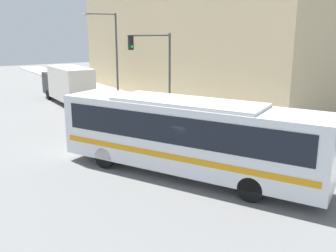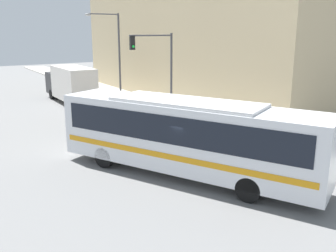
{
  "view_description": "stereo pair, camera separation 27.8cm",
  "coord_description": "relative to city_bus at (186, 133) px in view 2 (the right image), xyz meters",
  "views": [
    {
      "loc": [
        -9.16,
        -12.63,
        6.15
      ],
      "look_at": [
        0.88,
        2.81,
        1.44
      ],
      "focal_mm": 40.0,
      "sensor_mm": 36.0,
      "label": 1
    },
    {
      "loc": [
        -8.93,
        -12.78,
        6.15
      ],
      "look_at": [
        0.88,
        2.81,
        1.44
      ],
      "focal_mm": 40.0,
      "sensor_mm": 36.0,
      "label": 2
    }
  ],
  "objects": [
    {
      "name": "parking_meter",
      "position": [
        5.22,
        8.32,
        -0.84
      ],
      "size": [
        0.14,
        0.14,
        1.39
      ],
      "color": "#47474C",
      "rests_on": "sidewalk"
    },
    {
      "name": "building_facade",
      "position": [
        10.97,
        16.21,
        4.52
      ],
      "size": [
        6.0,
        30.04,
        12.87
      ],
      "color": "tan",
      "rests_on": "ground_plane"
    },
    {
      "name": "delivery_truck",
      "position": [
        1.22,
        19.24,
        -0.2
      ],
      "size": [
        2.22,
        7.98,
        3.19
      ],
      "color": "silver",
      "rests_on": "ground_plane"
    },
    {
      "name": "street_lamp",
      "position": [
        5.04,
        18.19,
        2.7
      ],
      "size": [
        3.1,
        0.28,
        7.46
      ],
      "color": "#47474C",
      "rests_on": "sidewalk"
    },
    {
      "name": "traffic_light_pole",
      "position": [
        4.31,
        9.5,
        2.2
      ],
      "size": [
        3.28,
        0.35,
        5.84
      ],
      "color": "#47474C",
      "rests_on": "sidewalk"
    },
    {
      "name": "sidewalk",
      "position": [
        6.29,
        20.18,
        -1.85
      ],
      "size": [
        3.35,
        70.0,
        0.15
      ],
      "color": "#B7B2A8",
      "rests_on": "ground_plane"
    },
    {
      "name": "city_bus",
      "position": [
        0.0,
        0.0,
        0.0
      ],
      "size": [
        7.42,
        11.69,
        3.34
      ],
      "rotation": [
        0.0,
        0.0,
        0.46
      ],
      "color": "silver",
      "rests_on": "ground_plane"
    },
    {
      "name": "fire_hydrant",
      "position": [
        5.22,
        5.76,
        -1.38
      ],
      "size": [
        0.25,
        0.33,
        0.79
      ],
      "color": "gold",
      "rests_on": "sidewalk"
    },
    {
      "name": "ground_plane",
      "position": [
        0.12,
        0.18,
        -1.92
      ],
      "size": [
        120.0,
        120.0,
        0.0
      ],
      "primitive_type": "plane",
      "color": "slate"
    }
  ]
}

